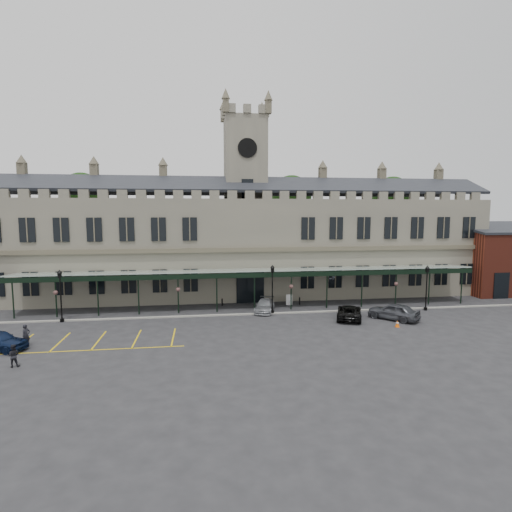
{
  "coord_description": "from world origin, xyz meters",
  "views": [
    {
      "loc": [
        -5.55,
        -34.25,
        10.43
      ],
      "look_at": [
        0.0,
        6.0,
        6.0
      ],
      "focal_mm": 28.0,
      "sensor_mm": 36.0,
      "label": 1
    }
  ],
  "objects": [
    {
      "name": "car_van",
      "position": [
        8.81,
        2.59,
        0.68
      ],
      "size": [
        3.91,
        5.41,
        1.37
      ],
      "primitive_type": "imported",
      "rotation": [
        0.0,
        0.0,
        2.77
      ],
      "color": "black",
      "rests_on": "ground"
    },
    {
      "name": "canopy",
      "position": [
        0.0,
        7.46,
        2.4
      ],
      "size": [
        50.0,
        4.1,
        4.3
      ],
      "color": "#8C9E93",
      "rests_on": "ground"
    },
    {
      "name": "person_a",
      "position": [
        -19.2,
        -1.86,
        0.88
      ],
      "size": [
        0.71,
        0.77,
        1.77
      ],
      "primitive_type": "imported",
      "rotation": [
        0.0,
        0.0,
        0.98
      ],
      "color": "black",
      "rests_on": "ground"
    },
    {
      "name": "lamp_post_mid",
      "position": [
        1.63,
        5.51,
        3.05
      ],
      "size": [
        0.49,
        0.49,
        5.14
      ],
      "color": "black",
      "rests_on": "ground"
    },
    {
      "name": "bollard_right",
      "position": [
        5.44,
        9.16,
        0.42
      ],
      "size": [
        0.15,
        0.15,
        0.85
      ],
      "primitive_type": "cylinder",
      "color": "black",
      "rests_on": "ground"
    },
    {
      "name": "bollard_left",
      "position": [
        -3.32,
        9.86,
        0.41
      ],
      "size": [
        0.14,
        0.14,
        0.81
      ],
      "primitive_type": "cylinder",
      "color": "black",
      "rests_on": "ground"
    },
    {
      "name": "tree_behind_mid",
      "position": [
        8.0,
        25.0,
        12.81
      ],
      "size": [
        6.0,
        6.0,
        16.0
      ],
      "color": "#332314",
      "rests_on": "ground"
    },
    {
      "name": "sign_board",
      "position": [
        4.23,
        9.15,
        0.59
      ],
      "size": [
        0.71,
        0.06,
        1.22
      ],
      "rotation": [
        0.0,
        0.0,
        0.0
      ],
      "color": "black",
      "rests_on": "ground"
    },
    {
      "name": "tree_behind_left",
      "position": [
        -22.0,
        25.0,
        12.81
      ],
      "size": [
        6.0,
        6.0,
        16.0
      ],
      "color": "#332314",
      "rests_on": "ground"
    },
    {
      "name": "traffic_cone",
      "position": [
        12.15,
        -0.75,
        0.3
      ],
      "size": [
        0.39,
        0.39,
        0.62
      ],
      "rotation": [
        0.0,
        0.0,
        0.23
      ],
      "color": "#E55607",
      "rests_on": "ground"
    },
    {
      "name": "lamp_post_right",
      "position": [
        18.23,
        4.81,
        2.88
      ],
      "size": [
        0.46,
        0.46,
        4.87
      ],
      "color": "black",
      "rests_on": "ground"
    },
    {
      "name": "parking_markings",
      "position": [
        -14.0,
        -1.5,
        0.0
      ],
      "size": [
        16.0,
        6.0,
        0.01
      ],
      "primitive_type": null,
      "color": "gold",
      "rests_on": "ground"
    },
    {
      "name": "ground",
      "position": [
        0.0,
        0.0,
        0.0
      ],
      "size": [
        140.0,
        140.0,
        0.0
      ],
      "primitive_type": "plane",
      "color": "#242426"
    },
    {
      "name": "station_building",
      "position": [
        0.0,
        15.91,
        6.47
      ],
      "size": [
        60.0,
        10.36,
        17.3
      ],
      "color": "#625F52",
      "rests_on": "ground"
    },
    {
      "name": "person_b",
      "position": [
        -18.3,
        -6.12,
        0.78
      ],
      "size": [
        0.84,
        0.7,
        1.56
      ],
      "primitive_type": "imported",
      "rotation": [
        0.0,
        0.0,
        3.3
      ],
      "color": "black",
      "rests_on": "ground"
    },
    {
      "name": "brick_annex",
      "position": [
        34.0,
        12.97,
        4.16
      ],
      "size": [
        12.4,
        8.36,
        9.23
      ],
      "color": "maroon",
      "rests_on": "ground"
    },
    {
      "name": "clock_tower",
      "position": [
        0.0,
        16.0,
        13.11
      ],
      "size": [
        5.6,
        5.6,
        24.8
      ],
      "color": "#625F52",
      "rests_on": "ground"
    },
    {
      "name": "tree_behind_right",
      "position": [
        24.0,
        25.0,
        12.81
      ],
      "size": [
        6.0,
        6.0,
        16.0
      ],
      "color": "#332314",
      "rests_on": "ground"
    },
    {
      "name": "lamp_post_left",
      "position": [
        -18.89,
        5.27,
        3.0
      ],
      "size": [
        0.48,
        0.48,
        5.07
      ],
      "color": "black",
      "rests_on": "ground"
    },
    {
      "name": "kerb",
      "position": [
        0.0,
        5.5,
        0.06
      ],
      "size": [
        60.0,
        0.4,
        0.12
      ],
      "primitive_type": "cube",
      "color": "gray",
      "rests_on": "ground"
    },
    {
      "name": "car_right_a",
      "position": [
        13.0,
        1.72,
        0.83
      ],
      "size": [
        4.69,
        4.93,
        1.66
      ],
      "primitive_type": "imported",
      "rotation": [
        0.0,
        0.0,
        3.87
      ],
      "color": "#3B3E43",
      "rests_on": "ground"
    },
    {
      "name": "car_taxi",
      "position": [
        1.0,
        6.59,
        0.64
      ],
      "size": [
        2.98,
        4.73,
        1.28
      ],
      "primitive_type": "imported",
      "rotation": [
        0.0,
        0.0,
        -0.29
      ],
      "color": "#919398",
      "rests_on": "ground"
    }
  ]
}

